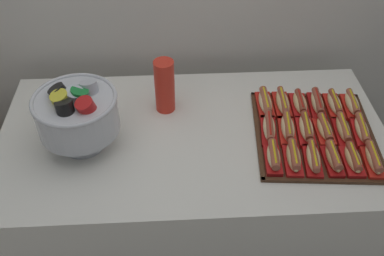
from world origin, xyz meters
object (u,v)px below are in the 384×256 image
hot_dog_2 (313,158)px  hot_dog_3 (333,158)px  hot_dog_7 (288,128)px  hot_dog_10 (343,129)px  hot_dog_12 (265,103)px  hot_dog_13 (282,103)px  hot_dog_16 (335,104)px  donut (49,97)px  hot_dog_14 (300,103)px  buffet_table (193,193)px  hot_dog_17 (352,104)px  hot_dog_9 (325,129)px  punch_bowl (77,112)px  hot_dog_6 (269,128)px  hot_dog_5 (373,159)px  hot_dog_8 (306,129)px  hot_dog_11 (362,130)px  hot_dog_4 (353,159)px  hot_dog_0 (273,157)px  cup_stack (165,86)px  hot_dog_15 (317,103)px  serving_tray (314,134)px  hot_dog_1 (293,157)px

hot_dog_2 → hot_dog_3: hot_dog_3 is taller
hot_dog_7 → hot_dog_10: size_ratio=1.01×
hot_dog_12 → hot_dog_13: (0.07, -0.01, -0.00)m
hot_dog_2 → hot_dog_12: 0.36m
hot_dog_3 → hot_dog_16: (0.10, 0.32, -0.00)m
hot_dog_2 → donut: hot_dog_2 is taller
hot_dog_14 → hot_dog_13: bearing=175.2°
buffet_table → hot_dog_17: bearing=9.4°
hot_dog_9 → hot_dog_16: same height
hot_dog_10 → punch_bowl: bearing=179.5°
hot_dog_6 → hot_dog_14: size_ratio=1.10×
hot_dog_16 → punch_bowl: 1.08m
hot_dog_2 → hot_dog_5: bearing=-4.8°
hot_dog_3 → hot_dog_12: (-0.20, 0.35, -0.00)m
hot_dog_8 → hot_dog_9: 0.08m
hot_dog_10 → hot_dog_11: bearing=-4.8°
hot_dog_4 → hot_dog_11: same height
hot_dog_0 → hot_dog_4: hot_dog_0 is taller
hot_dog_3 → hot_dog_13: size_ratio=0.85×
buffet_table → punch_bowl: (-0.44, -0.03, 0.55)m
cup_stack → hot_dog_4: bearing=-28.4°
hot_dog_11 → punch_bowl: 1.13m
hot_dog_7 → hot_dog_0: bearing=-119.3°
hot_dog_15 → hot_dog_10: bearing=-70.4°
hot_dog_4 → hot_dog_17: bearing=72.4°
hot_dog_2 → hot_dog_7: (-0.06, 0.17, 0.00)m
hot_dog_12 → hot_dog_15: bearing=-4.8°
buffet_table → cup_stack: 0.54m
hot_dog_10 → donut: size_ratio=1.33×
cup_stack → hot_dog_16: bearing=-4.1°
hot_dog_0 → hot_dog_3: size_ratio=0.98×
punch_bowl → hot_dog_9: bearing=-0.1°
buffet_table → hot_dog_5: bearing=-17.8°
hot_dog_16 → punch_bowl: bearing=-171.7°
hot_dog_2 → serving_tray: bearing=72.4°
hot_dog_4 → hot_dog_14: 0.36m
hot_dog_4 → hot_dog_17: 0.34m
hot_dog_13 → donut: 1.04m
hot_dog_8 → hot_dog_12: (-0.14, 0.18, -0.00)m
hot_dog_7 → hot_dog_12: size_ratio=1.02×
hot_dog_6 → hot_dog_15: 0.28m
hot_dog_1 → hot_dog_15: hot_dog_1 is taller
hot_dog_5 → hot_dog_4: bearing=175.2°
hot_dog_4 → hot_dog_2: bearing=175.2°
hot_dog_5 → donut: (-1.30, 0.47, -0.01)m
serving_tray → punch_bowl: size_ratio=1.76×
hot_dog_11 → donut: bearing=166.9°
hot_dog_13 → hot_dog_8: bearing=-70.4°
serving_tray → hot_dog_10: bearing=-4.8°
hot_dog_8 → hot_dog_11: hot_dog_8 is taller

